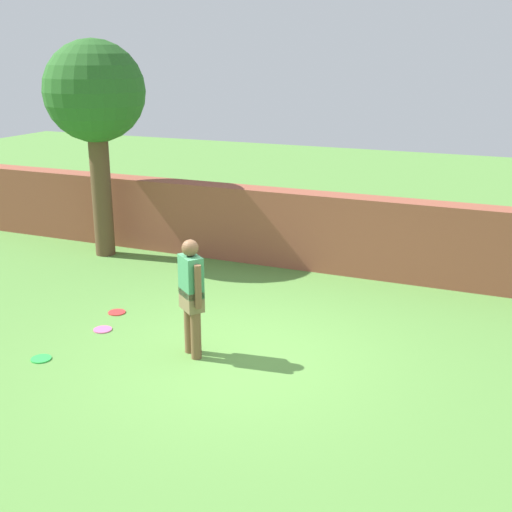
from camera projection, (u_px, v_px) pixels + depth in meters
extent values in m
plane|color=#568C3D|center=(235.00, 357.00, 8.86)|extent=(40.00, 40.00, 0.00)
cube|color=brown|center=(252.00, 224.00, 12.77)|extent=(13.78, 0.50, 1.44)
cylinder|color=brown|center=(101.00, 189.00, 12.97)|extent=(0.39, 0.39, 2.68)
sphere|color=#286023|center=(94.00, 91.00, 12.41)|extent=(1.92, 1.92, 1.92)
cylinder|color=brown|center=(189.00, 323.00, 8.90)|extent=(0.14, 0.14, 0.85)
cylinder|color=brown|center=(196.00, 329.00, 8.71)|extent=(0.14, 0.14, 0.85)
cube|color=olive|center=(192.00, 299.00, 8.69)|extent=(0.42, 0.40, 0.28)
cube|color=#3F8C59|center=(191.00, 276.00, 8.60)|extent=(0.42, 0.40, 0.55)
sphere|color=brown|center=(190.00, 248.00, 8.48)|extent=(0.22, 0.22, 0.22)
cylinder|color=brown|center=(185.00, 277.00, 8.81)|extent=(0.09, 0.09, 0.58)
cylinder|color=brown|center=(198.00, 287.00, 8.43)|extent=(0.09, 0.09, 0.58)
cylinder|color=pink|center=(103.00, 330.00, 9.71)|extent=(0.27, 0.27, 0.02)
cylinder|color=red|center=(117.00, 312.00, 10.35)|extent=(0.27, 0.27, 0.02)
cylinder|color=green|center=(41.00, 359.00, 8.79)|extent=(0.27, 0.27, 0.02)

